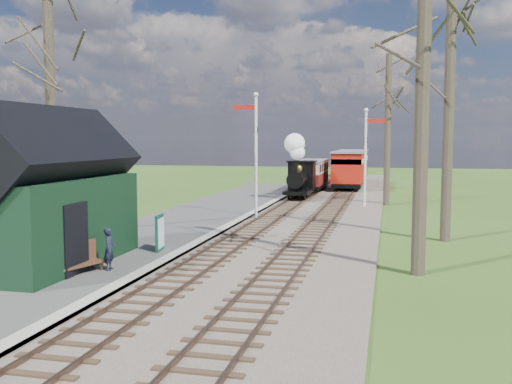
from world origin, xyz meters
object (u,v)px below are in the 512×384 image
(station_shed, at_px, (47,196))
(red_carriage_a, at_px, (349,169))
(semaphore_near, at_px, (255,146))
(semaphore_far, at_px, (367,150))
(locomotive, at_px, (299,171))
(person, at_px, (109,249))
(sign_board, at_px, (160,233))
(red_carriage_b, at_px, (353,166))
(coach, at_px, (312,173))
(bench, at_px, (77,259))

(station_shed, distance_m, red_carriage_a, 30.16)
(red_carriage_a, bearing_deg, semaphore_near, -100.99)
(semaphore_near, height_order, semaphore_far, semaphore_near)
(locomotive, bearing_deg, person, -95.71)
(semaphore_near, bearing_deg, red_carriage_a, 79.01)
(semaphore_near, bearing_deg, person, -96.49)
(locomotive, height_order, red_carriage_a, locomotive)
(sign_board, height_order, person, person)
(semaphore_far, relative_size, red_carriage_b, 0.99)
(coach, relative_size, bench, 4.19)
(station_shed, height_order, red_carriage_a, station_shed)
(station_shed, xyz_separation_m, person, (2.13, -0.28, -1.45))
(red_carriage_a, xyz_separation_m, sign_board, (-4.47, -26.64, -0.86))
(locomotive, relative_size, bench, 2.62)
(coach, bearing_deg, red_carriage_a, 37.89)
(station_shed, bearing_deg, bench, -30.43)
(sign_board, height_order, bench, sign_board)
(sign_board, distance_m, bench, 3.70)
(station_shed, xyz_separation_m, locomotive, (4.29, 21.27, -0.35))
(semaphore_far, distance_m, coach, 10.48)
(sign_board, bearing_deg, red_carriage_b, 82.09)
(station_shed, xyz_separation_m, coach, (4.30, 27.33, -0.86))
(coach, relative_size, red_carriage_b, 1.14)
(station_shed, height_order, person, station_shed)
(semaphore_far, xyz_separation_m, red_carriage_b, (-1.77, 16.85, -1.68))
(coach, xyz_separation_m, red_carriage_b, (2.60, 7.52, 0.26))
(locomotive, bearing_deg, red_carriage_b, 79.11)
(semaphore_far, height_order, red_carriage_a, semaphore_far)
(station_shed, relative_size, red_carriage_b, 1.09)
(semaphore_near, relative_size, coach, 0.94)
(station_shed, height_order, locomotive, station_shed)
(semaphore_far, distance_m, locomotive, 5.65)
(semaphore_far, xyz_separation_m, bench, (-7.24, -18.84, -2.74))
(semaphore_near, bearing_deg, bench, -99.26)
(sign_board, bearing_deg, station_shed, -131.84)
(semaphore_far, distance_m, sign_board, 16.71)
(station_shed, height_order, bench, station_shed)
(red_carriage_a, bearing_deg, station_shed, -103.22)
(semaphore_far, distance_m, bench, 20.37)
(locomotive, xyz_separation_m, red_carriage_b, (2.61, 13.58, -0.25))
(red_carriage_b, bearing_deg, semaphore_near, -98.39)
(semaphore_far, bearing_deg, semaphore_near, -130.60)
(sign_board, xyz_separation_m, person, (-0.30, -2.99, 0.00))
(semaphore_far, bearing_deg, red_carriage_b, 96.01)
(semaphore_near, xyz_separation_m, red_carriage_b, (3.37, 22.85, -1.95))
(semaphore_far, xyz_separation_m, person, (-6.54, -18.28, -2.54))
(station_shed, height_order, coach, station_shed)
(coach, distance_m, red_carriage_b, 7.96)
(red_carriage_b, bearing_deg, station_shed, -101.19)
(semaphore_far, xyz_separation_m, sign_board, (-6.24, -15.29, -2.54))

